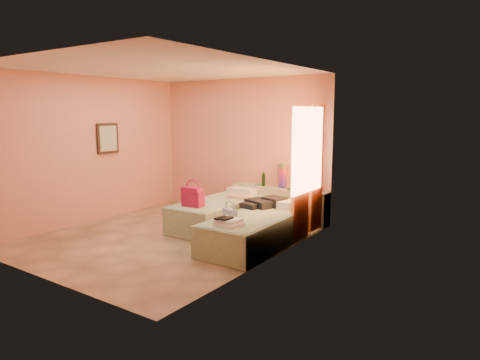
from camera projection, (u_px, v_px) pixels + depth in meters
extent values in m
plane|color=tan|center=(168.00, 237.00, 7.31)|extent=(4.50, 4.50, 0.00)
cube|color=tan|center=(242.00, 147.00, 8.92)|extent=(4.00, 0.02, 2.80)
cube|color=tan|center=(90.00, 150.00, 8.20)|extent=(0.02, 4.50, 2.80)
cube|color=tan|center=(270.00, 164.00, 5.97)|extent=(0.02, 4.50, 2.80)
cube|color=silver|center=(164.00, 69.00, 6.87)|extent=(4.00, 4.50, 0.02)
cube|color=#FFD39E|center=(308.00, 150.00, 6.99)|extent=(0.02, 1.10, 1.40)
cube|color=orange|center=(301.00, 172.00, 6.94)|extent=(0.05, 0.55, 2.20)
cube|color=orange|center=(316.00, 168.00, 7.43)|extent=(0.05, 0.45, 2.20)
cube|color=black|center=(108.00, 138.00, 8.48)|extent=(0.04, 0.50, 0.60)
cube|color=#A99938|center=(309.00, 148.00, 8.03)|extent=(0.25, 0.04, 0.30)
cube|color=#AFB796|center=(278.00, 204.00, 8.42)|extent=(2.05, 0.30, 0.65)
cube|color=#9EB995|center=(219.00, 213.00, 7.96)|extent=(0.94, 2.02, 0.50)
cube|color=#9EB995|center=(255.00, 231.00, 6.76)|extent=(0.94, 2.02, 0.50)
cylinder|color=#123217|center=(263.00, 180.00, 8.55)|extent=(0.08, 0.08, 0.26)
cube|color=#A6143D|center=(283.00, 176.00, 8.34)|extent=(0.13, 0.13, 0.48)
cylinder|color=#478268|center=(258.00, 184.00, 8.67)|extent=(0.13, 0.13, 0.03)
cube|color=#2A4F2D|center=(293.00, 189.00, 8.12)|extent=(0.19, 0.14, 0.03)
cube|color=white|center=(316.00, 186.00, 7.88)|extent=(0.22, 0.22, 0.23)
cube|color=#A6143D|center=(193.00, 197.00, 7.38)|extent=(0.38, 0.24, 0.34)
cube|color=tan|center=(239.00, 197.00, 8.11)|extent=(0.42, 0.37, 0.06)
cube|color=black|center=(263.00, 202.00, 7.35)|extent=(0.64, 0.64, 0.16)
cube|color=#41599E|center=(230.00, 214.00, 6.47)|extent=(0.28, 0.20, 0.17)
cube|color=white|center=(229.00, 222.00, 6.12)|extent=(0.39, 0.34, 0.10)
cube|color=black|center=(224.00, 218.00, 6.11)|extent=(0.19, 0.24, 0.02)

